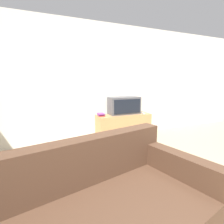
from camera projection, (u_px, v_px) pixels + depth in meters
wall_back at (95, 82)px, 3.95m from camera, size 9.00×0.06×2.60m
tv_stand at (124, 126)px, 4.12m from camera, size 1.27×0.42×0.56m
television at (124, 106)px, 4.10m from camera, size 0.74×0.32×0.40m
book_stack at (101, 115)px, 3.89m from camera, size 0.15×0.21×0.06m
remote_on_stand at (143, 113)px, 4.18m from camera, size 0.08×0.20×0.02m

